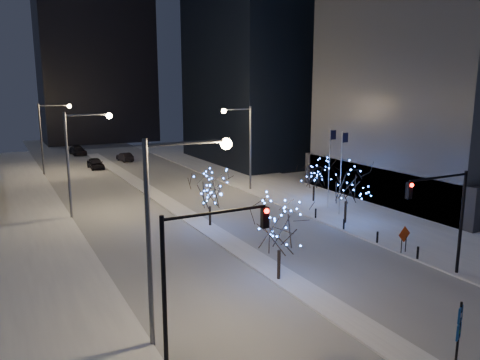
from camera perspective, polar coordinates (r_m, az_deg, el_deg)
ground at (r=26.99m, az=12.40°, el=-15.95°), size 160.00×160.00×0.00m
road at (r=56.73m, az=-10.99°, el=-1.36°), size 20.00×130.00×0.02m
median at (r=52.07m, az=-9.37°, el=-2.37°), size 2.00×80.00×0.15m
east_sidewalk at (r=50.51m, az=10.82°, el=-2.85°), size 10.00×90.00×0.15m
west_sidewalk at (r=40.01m, az=-24.03°, el=-7.42°), size 8.00×90.00×0.15m
midrise_block at (r=61.62m, az=26.89°, el=12.68°), size 30.00×22.00×30.00m
plinth at (r=62.40m, az=25.83°, el=0.71°), size 30.00×24.00×4.00m
horizon_block at (r=112.57m, az=-17.25°, el=15.27°), size 24.00×14.00×42.00m
street_lamp_w_near at (r=22.00m, az=-8.54°, el=-3.96°), size 4.40×0.56×10.00m
street_lamp_w_mid at (r=45.96m, az=-19.04°, el=3.50°), size 4.40×0.56×10.00m
street_lamp_w_far at (r=70.65m, az=-22.30°, el=5.80°), size 4.40×0.56×10.00m
street_lamp_east at (r=54.94m, az=0.46°, el=5.25°), size 3.90×0.56×10.00m
traffic_signal_west at (r=20.92m, az=-5.23°, el=-9.70°), size 5.26×0.43×7.00m
traffic_signal_east at (r=32.18m, az=23.88°, el=-3.13°), size 5.26×0.43×7.00m
flagpoles at (r=46.46m, az=11.57°, el=1.85°), size 1.35×2.60×8.00m
bollards at (r=40.05m, az=14.40°, el=-5.97°), size 0.16×12.16×0.90m
car_near at (r=74.26m, az=-17.20°, el=1.95°), size 2.03×4.88×1.65m
car_mid at (r=80.46m, az=-13.87°, el=2.74°), size 2.01×4.54×1.45m
car_far at (r=90.52m, az=-19.17°, el=3.41°), size 2.65×5.68×1.60m
holiday_tree_median_near at (r=29.57m, az=4.83°, el=-5.70°), size 5.24×5.24×5.34m
holiday_tree_median_far at (r=41.09m, az=-3.72°, el=-1.24°), size 4.05×4.05×4.98m
holiday_tree_plaza_near at (r=42.78m, az=12.87°, el=-0.36°), size 5.83×5.83×5.67m
holiday_tree_plaza_far at (r=50.49m, az=9.05°, el=0.80°), size 4.58×4.58×4.71m
wayfinding_sign at (r=23.44m, az=25.15°, el=-15.99°), size 0.54×0.28×3.12m
construction_sign at (r=36.81m, az=19.39°, el=-6.53°), size 1.23×0.13×2.03m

